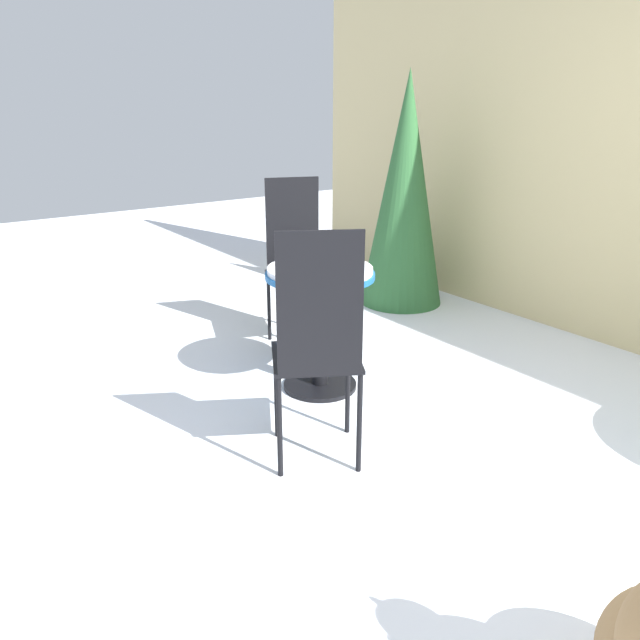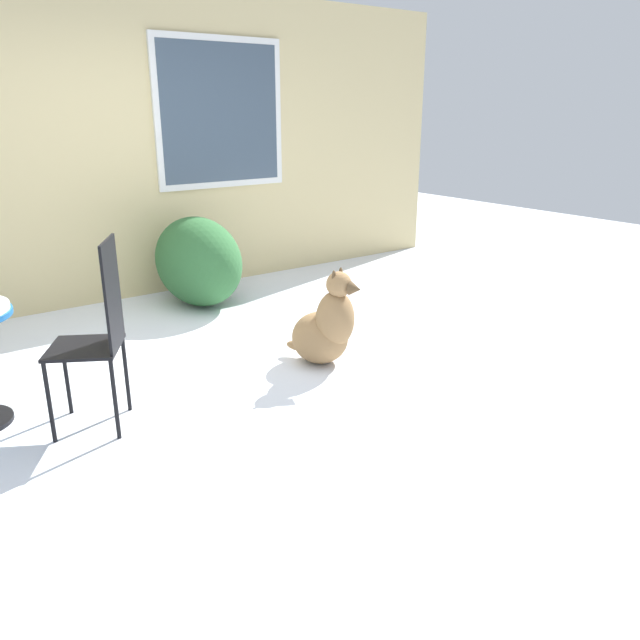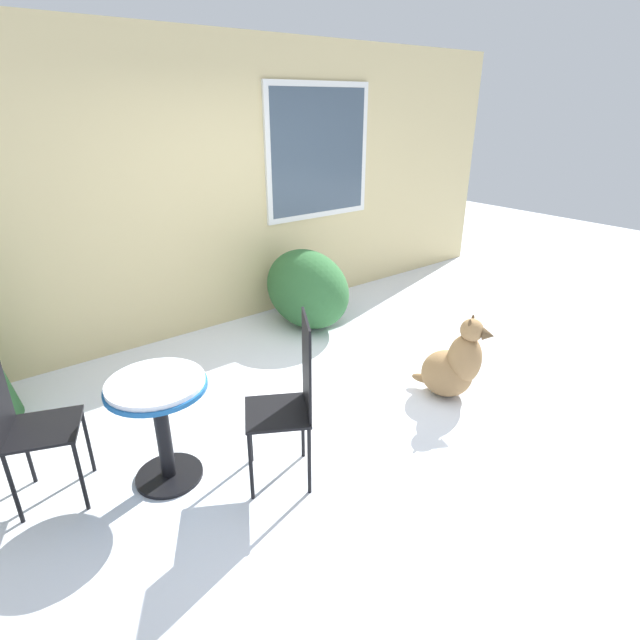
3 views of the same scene
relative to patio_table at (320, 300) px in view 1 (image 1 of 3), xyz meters
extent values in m
plane|color=white|center=(1.52, -0.22, -0.52)|extent=(16.00, 16.00, 0.00)
cone|color=#2D6033|center=(-0.91, 1.47, 0.37)|extent=(0.65, 0.65, 1.78)
cylinder|color=black|center=(0.00, 0.00, -0.51)|extent=(0.42, 0.42, 0.03)
cylinder|color=black|center=(0.00, 0.00, -0.19)|extent=(0.09, 0.09, 0.63)
cylinder|color=#195699|center=(0.00, 0.00, 0.14)|extent=(0.59, 0.59, 0.03)
cylinder|color=white|center=(0.00, 0.00, 0.17)|extent=(0.57, 0.57, 0.03)
cube|color=black|center=(-0.59, 0.26, -0.04)|extent=(0.49, 0.49, 0.02)
cube|color=black|center=(-0.76, 0.32, 0.27)|extent=(0.14, 0.33, 0.60)
cylinder|color=black|center=(-0.49, 0.04, -0.29)|extent=(0.02, 0.02, 0.47)
cylinder|color=black|center=(-0.36, 0.36, -0.29)|extent=(0.02, 0.02, 0.47)
cylinder|color=black|center=(-0.81, 0.16, -0.29)|extent=(0.02, 0.02, 0.47)
cylinder|color=black|center=(-0.68, 0.48, -0.29)|extent=(0.02, 0.02, 0.47)
cube|color=black|center=(0.56, -0.43, -0.04)|extent=(0.52, 0.52, 0.02)
cube|color=black|center=(0.72, -0.52, 0.27)|extent=(0.19, 0.31, 0.60)
cylinder|color=black|center=(0.49, -0.19, -0.29)|extent=(0.02, 0.02, 0.47)
cylinder|color=black|center=(0.32, -0.49, -0.29)|extent=(0.02, 0.02, 0.47)
cylinder|color=black|center=(0.79, -0.36, -0.29)|extent=(0.02, 0.02, 0.47)
cylinder|color=black|center=(0.62, -0.66, -0.29)|extent=(0.02, 0.02, 0.47)
camera|label=1|loc=(2.63, -1.91, 1.05)|focal=35.00mm
camera|label=2|loc=(-0.31, -3.81, 1.23)|focal=35.00mm
camera|label=3|loc=(-0.80, -2.57, 1.68)|focal=28.00mm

